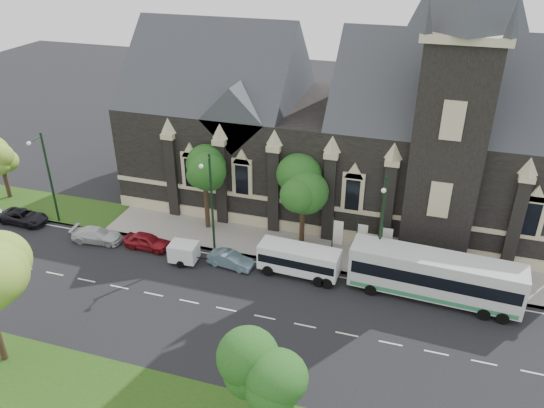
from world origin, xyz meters
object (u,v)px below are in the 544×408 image
at_px(banner_flag_center, 360,238).
at_px(sedan, 230,260).
at_px(shuttle_bus, 299,259).
at_px(box_trailer, 184,252).
at_px(tree_walk_right, 306,184).
at_px(tour_coach, 435,276).
at_px(banner_flag_right, 385,242).
at_px(tree_walk_left, 208,171).
at_px(car_far_red, 147,241).
at_px(street_lamp_mid, 211,198).
at_px(banner_flag_left, 336,235).
at_px(street_lamp_near, 381,224).
at_px(car_far_black, 24,217).
at_px(tree_walk_far, 3,156).
at_px(car_far_white, 97,235).
at_px(tree_park_east, 266,372).
at_px(street_lamp_far, 47,174).

bearing_deg(banner_flag_center, sedan, -159.78).
bearing_deg(sedan, shuttle_bus, -77.77).
bearing_deg(box_trailer, shuttle_bus, 3.41).
bearing_deg(box_trailer, tree_walk_right, 30.50).
xyz_separation_m(tree_walk_right, tour_coach, (11.16, -4.69, -3.82)).
bearing_deg(banner_flag_right, tree_walk_left, 173.96).
height_order(shuttle_bus, car_far_red, shuttle_bus).
relative_size(street_lamp_mid, banner_flag_left, 2.25).
height_order(tree_walk_right, street_lamp_near, street_lamp_near).
bearing_deg(banner_flag_center, street_lamp_mid, -171.18).
xyz_separation_m(car_far_red, car_far_black, (-13.36, 0.45, -0.05)).
bearing_deg(tree_walk_left, sedan, -52.94).
relative_size(tree_walk_far, car_far_white, 1.39).
distance_m(tree_walk_left, tour_coach, 21.04).
distance_m(tree_walk_right, tour_coach, 12.70).
bearing_deg(tree_park_east, car_far_white, 144.57).
xyz_separation_m(tree_walk_far, shuttle_bus, (31.81, -4.27, -3.16)).
bearing_deg(car_far_white, banner_flag_right, -88.55).
height_order(tree_walk_left, banner_flag_right, tree_walk_left).
distance_m(tree_walk_right, car_far_red, 14.73).
distance_m(banner_flag_center, banner_flag_right, 2.00).
bearing_deg(street_lamp_far, tree_walk_right, 8.86).
bearing_deg(car_far_red, tree_walk_left, -37.26).
bearing_deg(tree_park_east, car_far_black, 152.04).
bearing_deg(street_lamp_near, tree_walk_right, 151.94).
distance_m(tree_walk_left, tree_walk_far, 22.06).
height_order(banner_flag_left, banner_flag_right, same).
relative_size(tree_park_east, shuttle_bus, 0.95).
height_order(sedan, car_far_white, car_far_white).
height_order(tree_park_east, car_far_white, tree_park_east).
bearing_deg(car_far_black, tree_walk_right, -79.21).
bearing_deg(street_lamp_mid, tree_park_east, -58.21).
relative_size(tour_coach, sedan, 3.28).
height_order(car_far_red, car_far_black, car_far_red).
bearing_deg(car_far_red, banner_flag_center, -78.98).
height_order(street_lamp_near, tour_coach, street_lamp_near).
bearing_deg(street_lamp_mid, car_far_white, -170.66).
distance_m(shuttle_bus, car_far_red, 13.69).
relative_size(street_lamp_far, car_far_red, 2.19).
bearing_deg(sedan, street_lamp_mid, 58.23).
relative_size(banner_flag_right, shuttle_bus, 0.61).
distance_m(banner_flag_left, tour_coach, 8.63).
relative_size(tree_walk_left, banner_flag_left, 1.91).
xyz_separation_m(tree_walk_left, street_lamp_mid, (1.80, -3.61, -0.62)).
xyz_separation_m(tree_park_east, box_trailer, (-11.82, 14.05, -3.62)).
relative_size(street_lamp_far, banner_flag_right, 2.25).
bearing_deg(street_lamp_near, shuttle_bus, -168.81).
distance_m(banner_flag_center, tour_coach, 6.79).
height_order(shuttle_bus, car_far_white, shuttle_bus).
relative_size(tree_park_east, tree_walk_right, 0.81).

